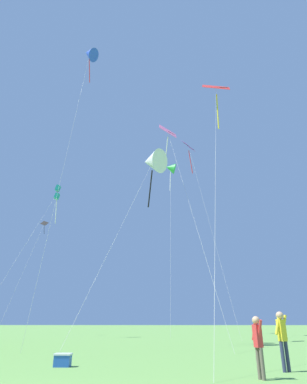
{
  "coord_description": "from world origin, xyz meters",
  "views": [
    {
      "loc": [
        2.89,
        -5.83,
        1.47
      ],
      "look_at": [
        1.65,
        25.76,
        14.01
      ],
      "focal_mm": 30.83,
      "sensor_mm": 36.0,
      "label": 1
    }
  ],
  "objects_px": {
    "kite_green_small": "(170,168)",
    "kite_blue_delta": "(90,54)",
    "kite_pink_low": "(168,138)",
    "kite_white_distant": "(152,162)",
    "kite_black_large": "(41,231)",
    "kite_red_high": "(216,96)",
    "kite_teal_box": "(57,194)",
    "kite_purple_streamer": "(190,154)",
    "person_in_red_shirt": "(258,341)",
    "person_in_blue_jacket": "(282,335)",
    "picnic_cooler": "(63,360)"
  },
  "relations": [
    {
      "from": "kite_green_small",
      "to": "kite_blue_delta",
      "type": "bearing_deg",
      "value": -107.61
    },
    {
      "from": "kite_pink_low",
      "to": "kite_white_distant",
      "type": "relative_size",
      "value": 1.33
    },
    {
      "from": "kite_black_large",
      "to": "kite_blue_delta",
      "type": "xyz_separation_m",
      "value": [
        9.35,
        -17.73,
        11.82
      ]
    },
    {
      "from": "kite_red_high",
      "to": "kite_pink_low",
      "type": "xyz_separation_m",
      "value": [
        -3.51,
        6.73,
        0.6
      ]
    },
    {
      "from": "kite_green_small",
      "to": "kite_red_high",
      "type": "xyz_separation_m",
      "value": [
        3.0,
        -26.92,
        -7.2
      ]
    },
    {
      "from": "kite_black_large",
      "to": "kite_red_high",
      "type": "bearing_deg",
      "value": -46.07
    },
    {
      "from": "kite_black_large",
      "to": "kite_teal_box",
      "type": "distance_m",
      "value": 7.39
    },
    {
      "from": "kite_purple_streamer",
      "to": "kite_blue_delta",
      "type": "distance_m",
      "value": 18.83
    },
    {
      "from": "kite_green_small",
      "to": "kite_black_large",
      "type": "distance_m",
      "value": 21.5
    },
    {
      "from": "person_in_red_shirt",
      "to": "kite_white_distant",
      "type": "bearing_deg",
      "value": 105.57
    },
    {
      "from": "kite_purple_streamer",
      "to": "kite_pink_low",
      "type": "height_order",
      "value": "kite_purple_streamer"
    },
    {
      "from": "kite_red_high",
      "to": "kite_teal_box",
      "type": "height_order",
      "value": "kite_red_high"
    },
    {
      "from": "kite_red_high",
      "to": "kite_pink_low",
      "type": "bearing_deg",
      "value": 117.52
    },
    {
      "from": "kite_green_small",
      "to": "person_in_blue_jacket",
      "type": "bearing_deg",
      "value": -85.23
    },
    {
      "from": "kite_teal_box",
      "to": "kite_blue_delta",
      "type": "height_order",
      "value": "kite_blue_delta"
    },
    {
      "from": "kite_pink_low",
      "to": "picnic_cooler",
      "type": "distance_m",
      "value": 22.55
    },
    {
      "from": "kite_white_distant",
      "to": "person_in_red_shirt",
      "type": "bearing_deg",
      "value": -74.43
    },
    {
      "from": "kite_purple_streamer",
      "to": "kite_green_small",
      "type": "distance_m",
      "value": 8.75
    },
    {
      "from": "kite_green_small",
      "to": "kite_pink_low",
      "type": "bearing_deg",
      "value": -91.43
    },
    {
      "from": "kite_black_large",
      "to": "person_in_red_shirt",
      "type": "distance_m",
      "value": 37.5
    },
    {
      "from": "kite_red_high",
      "to": "kite_blue_delta",
      "type": "distance_m",
      "value": 13.24
    },
    {
      "from": "kite_red_high",
      "to": "kite_white_distant",
      "type": "bearing_deg",
      "value": 146.63
    },
    {
      "from": "kite_blue_delta",
      "to": "picnic_cooler",
      "type": "xyz_separation_m",
      "value": [
        3.0,
        -10.09,
        -24.07
      ]
    },
    {
      "from": "kite_teal_box",
      "to": "kite_blue_delta",
      "type": "bearing_deg",
      "value": -64.11
    },
    {
      "from": "kite_red_high",
      "to": "person_in_blue_jacket",
      "type": "bearing_deg",
      "value": -90.56
    },
    {
      "from": "kite_pink_low",
      "to": "person_in_red_shirt",
      "type": "bearing_deg",
      "value": -82.27
    },
    {
      "from": "kite_pink_low",
      "to": "kite_white_distant",
      "type": "height_order",
      "value": "kite_pink_low"
    },
    {
      "from": "kite_purple_streamer",
      "to": "person_in_red_shirt",
      "type": "bearing_deg",
      "value": -91.49
    },
    {
      "from": "kite_pink_low",
      "to": "person_in_red_shirt",
      "type": "xyz_separation_m",
      "value": [
        2.23,
        -16.44,
        -16.56
      ]
    },
    {
      "from": "kite_purple_streamer",
      "to": "kite_green_small",
      "type": "xyz_separation_m",
      "value": [
        -2.47,
        8.17,
        1.91
      ]
    },
    {
      "from": "kite_white_distant",
      "to": "picnic_cooler",
      "type": "bearing_deg",
      "value": -104.82
    },
    {
      "from": "kite_white_distant",
      "to": "kite_blue_delta",
      "type": "bearing_deg",
      "value": -177.67
    },
    {
      "from": "kite_pink_low",
      "to": "picnic_cooler",
      "type": "bearing_deg",
      "value": -106.49
    },
    {
      "from": "kite_blue_delta",
      "to": "kite_pink_low",
      "type": "bearing_deg",
      "value": 27.9
    },
    {
      "from": "person_in_blue_jacket",
      "to": "kite_white_distant",
      "type": "bearing_deg",
      "value": 112.9
    },
    {
      "from": "kite_purple_streamer",
      "to": "kite_black_large",
      "type": "distance_m",
      "value": 21.82
    },
    {
      "from": "person_in_blue_jacket",
      "to": "picnic_cooler",
      "type": "relative_size",
      "value": 3.02
    },
    {
      "from": "kite_red_high",
      "to": "picnic_cooler",
      "type": "xyz_separation_m",
      "value": [
        -7.61,
        -7.11,
        -16.73
      ]
    },
    {
      "from": "person_in_red_shirt",
      "to": "picnic_cooler",
      "type": "distance_m",
      "value": 6.88
    },
    {
      "from": "kite_teal_box",
      "to": "person_in_red_shirt",
      "type": "xyz_separation_m",
      "value": [
        15.12,
        -24.6,
        -14.34
      ]
    },
    {
      "from": "kite_purple_streamer",
      "to": "picnic_cooler",
      "type": "bearing_deg",
      "value": -105.3
    },
    {
      "from": "kite_white_distant",
      "to": "kite_green_small",
      "type": "bearing_deg",
      "value": 85.49
    },
    {
      "from": "kite_red_high",
      "to": "person_in_red_shirt",
      "type": "distance_m",
      "value": 18.73
    },
    {
      "from": "kite_purple_streamer",
      "to": "kite_white_distant",
      "type": "bearing_deg",
      "value": -105.61
    },
    {
      "from": "person_in_blue_jacket",
      "to": "kite_teal_box",
      "type": "bearing_deg",
      "value": 125.3
    },
    {
      "from": "kite_white_distant",
      "to": "person_in_red_shirt",
      "type": "relative_size",
      "value": 8.81
    },
    {
      "from": "kite_teal_box",
      "to": "person_in_blue_jacket",
      "type": "distance_m",
      "value": 31.61
    },
    {
      "from": "kite_white_distant",
      "to": "person_in_blue_jacket",
      "type": "relative_size",
      "value": 7.98
    },
    {
      "from": "kite_white_distant",
      "to": "person_in_blue_jacket",
      "type": "bearing_deg",
      "value": -67.1
    },
    {
      "from": "kite_green_small",
      "to": "kite_black_large",
      "type": "height_order",
      "value": "kite_green_small"
    }
  ]
}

